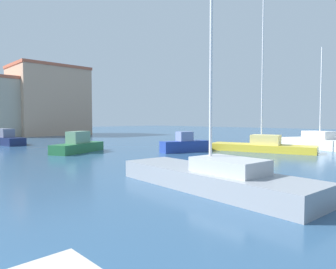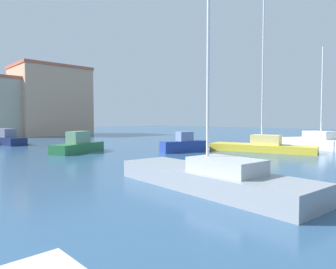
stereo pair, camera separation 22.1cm
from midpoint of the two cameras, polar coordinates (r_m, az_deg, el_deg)
The scene contains 9 objects.
water at distance 28.35m, azimuth -14.55°, elevation -2.86°, with size 160.00×160.00×0.00m, color #2D5175.
sailboat_grey_far_left at distance 12.18m, azimuth 8.42°, elevation -7.74°, with size 3.12×9.00×14.54m.
motorboat_navy_far_right at distance 38.27m, azimuth -28.27°, elevation -0.71°, with size 2.51×6.97×1.75m.
motorboat_blue_outer_mooring at distance 25.87m, azimuth 3.41°, elevation -1.94°, with size 4.42×2.32×1.74m.
motorboat_green_distant_north at distance 26.60m, azimuth -16.41°, elevation -1.95°, with size 5.44×3.70×1.78m.
sailboat_yellow_behind_lamppost at distance 27.47m, azimuth 17.70°, elevation -1.99°, with size 4.86×9.22×14.00m.
sailboat_white_inner_mooring at distance 32.43m, azimuth 27.13°, elevation -1.29°, with size 5.61×8.25×9.67m.
waterfront_apartments at distance 57.76m, azimuth -27.31°, elevation 4.57°, with size 7.24×9.91×9.63m.
harbor_office at distance 58.58m, azimuth -21.25°, elevation 5.92°, with size 12.09×9.78×12.20m.
Camera 2 is at (1.35, -4.72, 2.78)m, focal length 32.15 mm.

